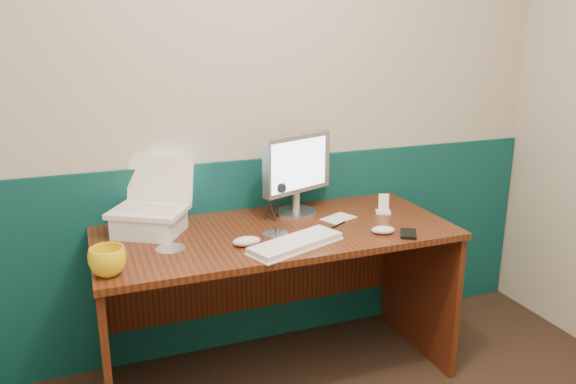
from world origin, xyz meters
name	(u,v)px	position (x,y,z in m)	size (l,w,h in m)	color
back_wall	(229,110)	(0.00, 1.75, 1.25)	(3.50, 0.04, 2.50)	#B8B09B
wainscot	(233,256)	(0.00, 1.74, 0.50)	(3.48, 0.02, 1.00)	#083735
desk	(277,305)	(0.11, 1.38, 0.38)	(1.60, 0.70, 0.75)	#341A09
laptop_riser	(150,223)	(-0.43, 1.54, 0.80)	(0.27, 0.23, 0.09)	white
laptop	(147,185)	(-0.43, 1.54, 0.97)	(0.31, 0.24, 0.26)	white
monitor	(296,175)	(0.28, 1.56, 0.95)	(0.39, 0.11, 0.39)	#BCBCC1
keyboard	(296,244)	(0.12, 1.16, 0.76)	(0.42, 0.14, 0.02)	white
mouse_right	(383,230)	(0.54, 1.17, 0.77)	(0.10, 0.06, 0.03)	white
mouse_left	(247,241)	(-0.07, 1.24, 0.77)	(0.12, 0.07, 0.04)	silver
mug	(108,261)	(-0.63, 1.15, 0.80)	(0.14, 0.14, 0.11)	yellow
camcorder	(272,199)	(0.15, 1.54, 0.85)	(0.09, 0.13, 0.20)	#B4B5B9
cd_spindle	(276,235)	(0.07, 1.29, 0.76)	(0.11, 0.11, 0.02)	silver
cd_loose_a	(171,248)	(-0.38, 1.32, 0.75)	(0.12, 0.12, 0.00)	silver
pen	(337,225)	(0.39, 1.33, 0.75)	(0.01, 0.01, 0.14)	black
papers	(338,218)	(0.44, 1.42, 0.75)	(0.16, 0.10, 0.00)	silver
dock	(383,212)	(0.68, 1.42, 0.76)	(0.07, 0.05, 0.01)	white
music_player	(384,202)	(0.68, 1.42, 0.81)	(0.05, 0.01, 0.09)	white
pda	(408,234)	(0.63, 1.11, 0.76)	(0.07, 0.12, 0.01)	black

